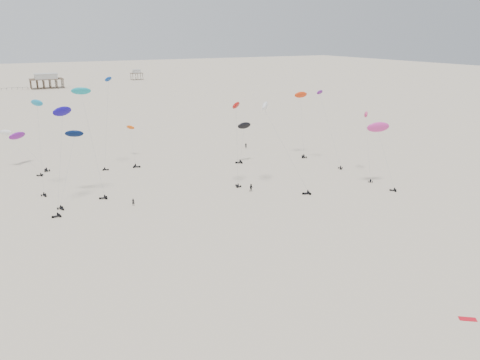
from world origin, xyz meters
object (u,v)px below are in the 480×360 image
rig_8 (86,116)px  spectator_0 (133,205)px  rig_0 (39,126)px  pavilion_main (47,82)px  pavilion_small (137,75)px  rig_4 (71,149)px

rig_8 → spectator_0: (6.12, -11.55, -18.31)m
rig_0 → spectator_0: (15.41, -21.32, -15.35)m
pavilion_main → spectator_0: 248.18m
rig_8 → pavilion_small: bearing=-7.9°
rig_4 → rig_8: (3.72, -1.42, 7.30)m
rig_0 → pavilion_main: bearing=-115.0°
spectator_0 → rig_0: bearing=-33.6°
rig_8 → spectator_0: 22.50m
rig_8 → rig_0: bearing=53.3°
pavilion_small → rig_0: 273.71m
pavilion_main → rig_0: bearing=-96.1°
pavilion_main → rig_4: size_ratio=1.21×
rig_0 → rig_8: rig_8 is taller
pavilion_main → rig_4: (-18.78, -235.00, 6.79)m
rig_0 → rig_4: size_ratio=1.24×
pavilion_main → rig_4: 235.85m
rig_0 → rig_4: rig_0 is taller
pavilion_main → spectator_0: pavilion_main is taller
rig_0 → rig_8: 13.80m
rig_4 → rig_8: rig_8 is taller
pavilion_small → rig_4: size_ratio=0.52×
rig_4 → spectator_0: size_ratio=9.14×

